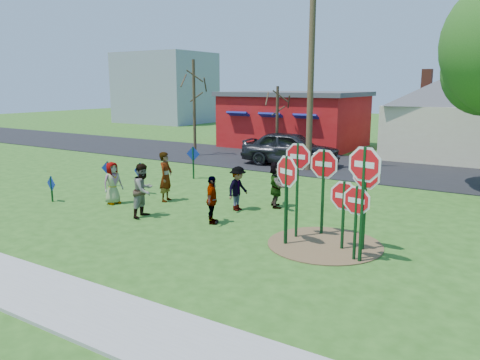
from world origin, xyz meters
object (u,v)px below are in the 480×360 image
(person_b, at_px, (166,177))
(suv, at_px, (291,148))
(stop_sign_b, at_px, (298,166))
(stop_sign_c, at_px, (364,178))
(stop_sign_d, at_px, (366,182))
(person_a, at_px, (113,183))
(stop_sign_a, at_px, (287,180))
(utility_pole, at_px, (311,66))

(person_b, distance_m, suv, 9.82)
(person_b, bearing_deg, stop_sign_b, -117.93)
(stop_sign_c, relative_size, stop_sign_d, 1.18)
(stop_sign_c, bearing_deg, person_a, -173.78)
(stop_sign_b, relative_size, person_b, 1.54)
(person_b, bearing_deg, stop_sign_c, -120.73)
(stop_sign_d, relative_size, person_a, 1.65)
(stop_sign_d, xyz_separation_m, person_b, (-8.10, 1.37, -0.93))
(stop_sign_c, bearing_deg, suv, 134.36)
(stop_sign_d, bearing_deg, suv, 136.26)
(stop_sign_a, distance_m, stop_sign_c, 2.22)
(person_a, bearing_deg, stop_sign_a, -84.41)
(stop_sign_c, height_order, person_a, stop_sign_c)
(suv, bearing_deg, stop_sign_a, -161.18)
(person_a, xyz_separation_m, person_b, (1.42, 1.37, 0.15))
(stop_sign_c, bearing_deg, person_b, 176.25)
(person_a, distance_m, suv, 11.34)
(stop_sign_a, relative_size, stop_sign_b, 0.91)
(stop_sign_a, bearing_deg, stop_sign_b, 116.39)
(stop_sign_d, bearing_deg, stop_sign_c, -64.61)
(utility_pole, bearing_deg, stop_sign_c, -60.40)
(stop_sign_a, relative_size, stop_sign_d, 1.01)
(stop_sign_a, relative_size, suv, 0.49)
(stop_sign_a, distance_m, utility_pole, 12.25)
(stop_sign_a, distance_m, person_a, 7.65)
(stop_sign_c, bearing_deg, stop_sign_b, 168.88)
(stop_sign_b, relative_size, suv, 0.54)
(stop_sign_c, distance_m, utility_pole, 13.24)
(suv, height_order, utility_pole, utility_pole)
(person_a, bearing_deg, stop_sign_d, -79.20)
(stop_sign_d, relative_size, person_b, 1.38)
(stop_sign_b, xyz_separation_m, suv, (-5.61, 11.15, -1.17))
(person_b, distance_m, utility_pole, 10.12)
(person_b, bearing_deg, stop_sign_a, -124.11)
(utility_pole, bearing_deg, person_b, -102.37)
(stop_sign_d, height_order, person_b, stop_sign_d)
(stop_sign_d, distance_m, person_a, 9.59)
(stop_sign_a, xyz_separation_m, person_b, (-6.13, 2.06, -0.89))
(stop_sign_c, relative_size, person_b, 1.63)
(stop_sign_b, xyz_separation_m, stop_sign_d, (1.99, -0.03, -0.24))
(stop_sign_d, distance_m, suv, 13.55)
(stop_sign_b, distance_m, stop_sign_c, 2.38)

